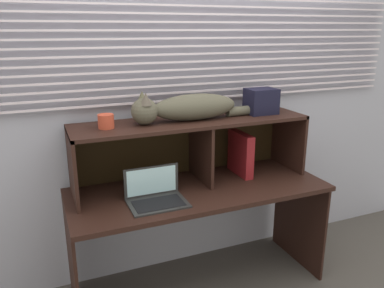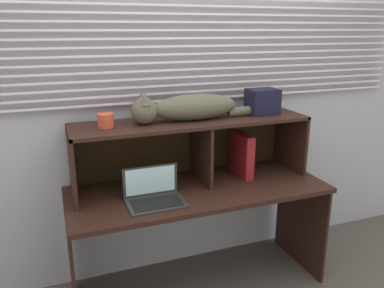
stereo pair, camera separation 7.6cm
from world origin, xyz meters
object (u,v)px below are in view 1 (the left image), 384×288
(cat, at_px, (187,108))
(binder_upright, at_px, (241,154))
(book_stack, at_px, (149,185))
(laptop, at_px, (156,196))
(small_basket, at_px, (106,121))
(storage_box, at_px, (261,101))

(cat, distance_m, binder_upright, 0.53)
(cat, xyz_separation_m, book_stack, (-0.26, 0.00, -0.48))
(cat, height_order, laptop, cat)
(laptop, relative_size, book_stack, 1.41)
(book_stack, xyz_separation_m, small_basket, (-0.25, -0.00, 0.44))
(binder_upright, xyz_separation_m, storage_box, (0.14, 0.00, 0.36))
(cat, xyz_separation_m, binder_upright, (0.40, 0.00, -0.35))
(cat, relative_size, storage_box, 4.77)
(binder_upright, bearing_deg, small_basket, 180.00)
(laptop, bearing_deg, small_basket, 136.80)
(cat, distance_m, small_basket, 0.51)
(binder_upright, height_order, storage_box, storage_box)
(binder_upright, xyz_separation_m, small_basket, (-0.91, 0.00, 0.31))
(binder_upright, height_order, book_stack, binder_upright)
(cat, xyz_separation_m, small_basket, (-0.51, 0.00, -0.04))
(laptop, relative_size, storage_box, 1.67)
(small_basket, distance_m, storage_box, 1.05)
(cat, bearing_deg, storage_box, 0.00)
(laptop, height_order, small_basket, small_basket)
(book_stack, relative_size, storage_box, 1.19)
(laptop, relative_size, small_basket, 3.61)
(binder_upright, relative_size, book_stack, 1.24)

